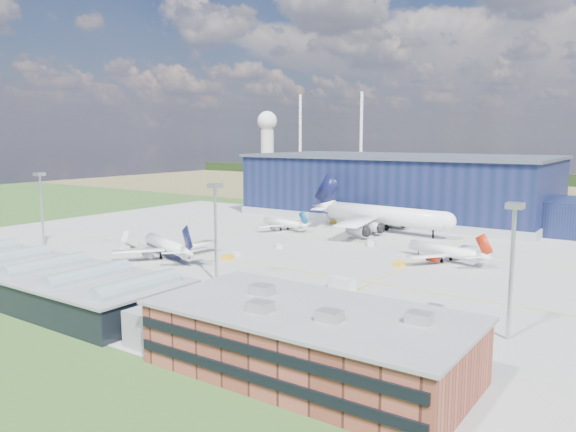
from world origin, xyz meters
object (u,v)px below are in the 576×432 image
(ops_building, at_px, (310,340))
(airliner_red, at_px, (444,245))
(airliner_navy, at_px, (167,239))
(airliner_regional, at_px, (283,219))
(gse_tug_c, at_px, (334,222))
(car_b, at_px, (312,295))
(light_mast_east, at_px, (513,249))
(car_a, at_px, (434,363))
(gse_tug_a, at_px, (228,257))
(gse_tug_b, at_px, (399,264))
(airliner_widebody, at_px, (385,206))
(gse_cart_b, at_px, (278,246))
(gse_van_b, at_px, (371,243))
(gse_van_c, at_px, (454,359))
(gse_van_a, at_px, (342,284))
(hangar, at_px, (405,190))
(light_mast_center, at_px, (215,217))
(airstair, at_px, (131,243))
(light_mast_west, at_px, (41,198))
(gse_cart_a, at_px, (235,254))

(ops_building, distance_m, airliner_red, 82.54)
(airliner_navy, height_order, airliner_regional, airliner_navy)
(gse_tug_c, height_order, car_b, car_b)
(light_mast_east, bearing_deg, gse_tug_c, 133.51)
(ops_building, height_order, car_a, ops_building)
(gse_tug_a, distance_m, gse_tug_b, 46.29)
(airliner_widebody, bearing_deg, gse_cart_b, -102.15)
(gse_van_b, bearing_deg, airliner_regional, 145.73)
(airliner_widebody, height_order, gse_tug_a, airliner_widebody)
(gse_van_c, bearing_deg, gse_van_a, 63.05)
(airliner_widebody, relative_size, gse_cart_b, 19.19)
(hangar, relative_size, car_b, 37.39)
(ops_building, relative_size, light_mast_center, 2.00)
(light_mast_center, bearing_deg, gse_cart_b, 106.03)
(light_mast_center, distance_m, gse_van_c, 64.98)
(gse_tug_b, height_order, gse_van_a, gse_van_a)
(light_mast_center, height_order, gse_van_b, light_mast_center)
(gse_van_a, height_order, airstair, airstair)
(airliner_navy, distance_m, gse_tug_a, 18.15)
(airliner_widebody, height_order, car_b, airliner_widebody)
(light_mast_west, relative_size, gse_tug_b, 8.15)
(light_mast_center, bearing_deg, airliner_red, 55.59)
(light_mast_east, xyz_separation_m, airstair, (-113.52, 15.27, -13.70))
(light_mast_west, bearing_deg, ops_building, -14.62)
(gse_tug_b, bearing_deg, ops_building, -69.38)
(gse_van_a, relative_size, car_a, 1.61)
(gse_tug_c, bearing_deg, gse_cart_b, -84.13)
(gse_cart_a, bearing_deg, light_mast_east, 1.09)
(airliner_navy, xyz_separation_m, gse_cart_a, (14.91, 11.74, -4.67))
(airliner_navy, distance_m, gse_cart_a, 19.55)
(light_mast_west, bearing_deg, gse_tug_b, 21.84)
(hangar, relative_size, airliner_regional, 6.05)
(airliner_widebody, bearing_deg, light_mast_center, -86.09)
(airliner_regional, bearing_deg, gse_cart_b, 134.89)
(ops_building, xyz_separation_m, gse_tug_a, (-58.86, 49.89, -4.12))
(gse_cart_b, bearing_deg, hangar, 33.87)
(airliner_regional, distance_m, gse_tug_c, 24.33)
(hangar, distance_m, airstair, 117.49)
(light_mast_center, bearing_deg, gse_tug_c, 103.65)
(light_mast_east, relative_size, airliner_navy, 0.71)
(light_mast_center, xyz_separation_m, gse_van_c, (61.34, -16.00, -14.27))
(light_mast_center, xyz_separation_m, gse_van_b, (9.82, 60.12, -14.45))
(hangar, bearing_deg, airliner_red, -59.55)
(gse_cart_a, relative_size, gse_cart_b, 0.93)
(gse_tug_a, relative_size, airstair, 0.60)
(airliner_regional, bearing_deg, airliner_widebody, -142.50)
(gse_tug_a, bearing_deg, hangar, 87.09)
(airliner_red, height_order, gse_tug_c, airliner_red)
(hangar, xyz_separation_m, gse_van_c, (68.53, -140.80, -10.45))
(hangar, relative_size, airliner_widebody, 2.47)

